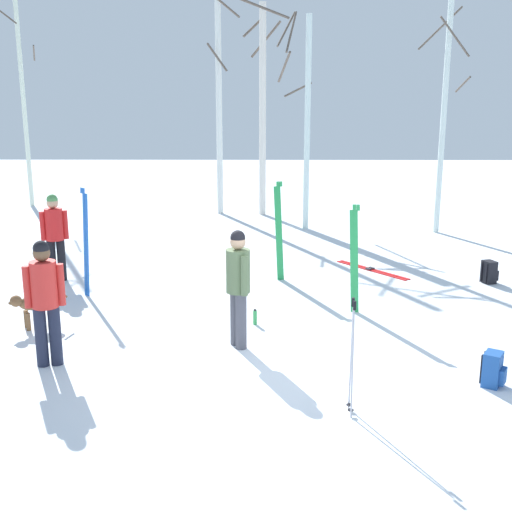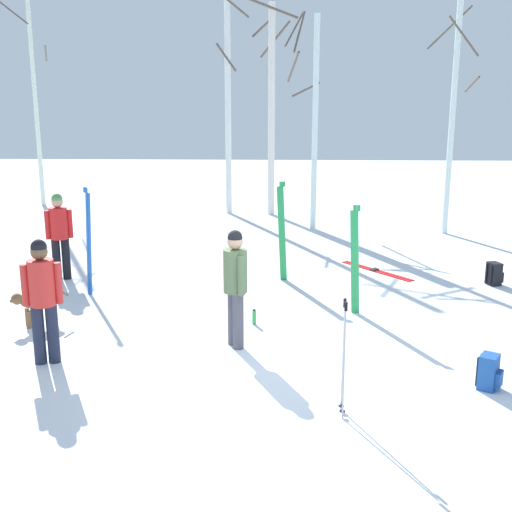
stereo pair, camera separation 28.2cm
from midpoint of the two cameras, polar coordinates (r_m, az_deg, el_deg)
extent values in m
plane|color=white|center=(8.43, 1.62, -10.63)|extent=(60.00, 60.00, 0.00)
cylinder|color=black|center=(13.16, -17.50, -0.35)|extent=(0.16, 0.16, 0.82)
cylinder|color=black|center=(13.15, -18.28, -0.42)|extent=(0.16, 0.16, 0.82)
cylinder|color=red|center=(13.01, -18.13, 2.69)|extent=(0.34, 0.34, 0.62)
sphere|color=tan|center=(12.94, -18.27, 4.52)|extent=(0.22, 0.22, 0.22)
sphere|color=#4C8C4C|center=(12.93, -18.29, 4.78)|extent=(0.21, 0.21, 0.21)
cylinder|color=red|center=(13.02, -17.20, 2.68)|extent=(0.10, 0.10, 0.56)
cylinder|color=red|center=(13.00, -19.04, 2.53)|extent=(0.10, 0.10, 0.56)
cylinder|color=#4C4C56|center=(9.16, -2.23, -5.83)|extent=(0.16, 0.16, 0.82)
cylinder|color=#4C4C56|center=(9.31, -2.69, -5.49)|extent=(0.16, 0.16, 0.82)
cylinder|color=#566B47|center=(9.02, -2.51, -1.34)|extent=(0.34, 0.34, 0.62)
sphere|color=tan|center=(8.92, -2.54, 1.26)|extent=(0.22, 0.22, 0.22)
sphere|color=black|center=(8.91, -2.54, 1.64)|extent=(0.21, 0.21, 0.21)
cylinder|color=#566B47|center=(8.84, -1.96, -1.79)|extent=(0.10, 0.10, 0.56)
cylinder|color=#566B47|center=(9.21, -3.03, -1.16)|extent=(0.10, 0.10, 0.56)
cylinder|color=#1E2338|center=(9.09, -19.43, -6.80)|extent=(0.16, 0.16, 0.82)
cylinder|color=#1E2338|center=(9.07, -18.29, -6.73)|extent=(0.16, 0.16, 0.82)
cylinder|color=red|center=(8.86, -19.22, -2.40)|extent=(0.34, 0.34, 0.62)
sphere|color=brown|center=(8.76, -19.43, 0.24)|extent=(0.22, 0.22, 0.22)
sphere|color=black|center=(8.75, -19.46, 0.63)|extent=(0.21, 0.21, 0.21)
cylinder|color=red|center=(8.88, -20.56, -2.61)|extent=(0.10, 0.10, 0.56)
cylinder|color=red|center=(8.85, -17.85, -2.44)|extent=(0.10, 0.10, 0.56)
ellipsoid|color=brown|center=(10.60, -19.49, -3.87)|extent=(0.63, 0.49, 0.26)
sphere|color=brown|center=(10.54, -21.31, -3.76)|extent=(0.18, 0.18, 0.18)
ellipsoid|color=brown|center=(10.54, -21.64, -3.91)|extent=(0.12, 0.10, 0.06)
cylinder|color=brown|center=(10.64, -17.68, -3.21)|extent=(0.18, 0.13, 0.17)
cylinder|color=brown|center=(10.58, -20.33, -5.51)|extent=(0.07, 0.07, 0.28)
cylinder|color=brown|center=(10.73, -20.48, -5.26)|extent=(0.07, 0.07, 0.28)
cylinder|color=brown|center=(10.65, -18.26, -5.23)|extent=(0.07, 0.07, 0.28)
cylinder|color=brown|center=(10.79, -18.44, -4.99)|extent=(0.07, 0.07, 0.28)
cube|color=green|center=(10.67, 7.82, -0.52)|extent=(0.15, 0.05, 1.74)
cube|color=green|center=(10.48, 7.98, 4.30)|extent=(0.06, 0.03, 0.10)
cube|color=green|center=(10.66, 8.14, -0.54)|extent=(0.15, 0.05, 1.74)
cube|color=green|center=(10.48, 8.31, 4.28)|extent=(0.06, 0.03, 0.10)
cube|color=green|center=(12.44, 1.27, 1.97)|extent=(0.16, 0.07, 1.87)
cube|color=green|center=(12.28, 1.29, 6.42)|extent=(0.06, 0.03, 0.10)
cube|color=green|center=(12.46, 1.53, 1.99)|extent=(0.16, 0.07, 1.87)
cube|color=green|center=(12.30, 1.56, 6.43)|extent=(0.06, 0.03, 0.10)
cube|color=blue|center=(11.84, -15.63, 0.91)|extent=(0.16, 0.15, 1.89)
cube|color=blue|center=(11.67, -15.94, 5.63)|extent=(0.06, 0.05, 0.10)
cube|color=blue|center=(11.80, -15.47, 0.87)|extent=(0.16, 0.15, 1.89)
cube|color=blue|center=(11.62, -15.78, 5.61)|extent=(0.06, 0.05, 0.10)
cube|color=red|center=(13.61, 9.82, -1.20)|extent=(1.23, 1.55, 0.02)
cube|color=#333338|center=(13.63, 9.67, -1.06)|extent=(0.12, 0.13, 0.03)
cube|color=red|center=(13.54, 9.53, -1.26)|extent=(1.23, 1.55, 0.02)
cube|color=#333338|center=(13.56, 9.38, -1.13)|extent=(0.12, 0.13, 0.03)
cylinder|color=#B2B2BC|center=(7.37, 7.35, -9.12)|extent=(0.02, 0.10, 1.26)
cylinder|color=black|center=(7.13, 7.52, -4.09)|extent=(0.04, 0.04, 0.10)
cylinder|color=black|center=(7.60, 7.22, -13.01)|extent=(0.07, 0.07, 0.01)
cylinder|color=#B2B2BC|center=(7.26, 7.47, -9.50)|extent=(0.02, 0.10, 1.26)
cylinder|color=black|center=(7.02, 7.64, -4.40)|extent=(0.04, 0.04, 0.10)
cylinder|color=black|center=(7.49, 7.33, -13.44)|extent=(0.07, 0.07, 0.01)
cube|color=#1E4C99|center=(8.55, 19.39, -9.48)|extent=(0.31, 0.33, 0.44)
cube|color=#1E4C99|center=(8.55, 20.22, -10.02)|extent=(0.15, 0.20, 0.20)
cube|color=black|center=(8.51, 18.52, -9.52)|extent=(0.04, 0.04, 0.37)
cube|color=black|center=(8.64, 18.76, -9.19)|extent=(0.04, 0.04, 0.37)
cube|color=black|center=(13.17, 19.44, -1.35)|extent=(0.27, 0.31, 0.44)
cube|color=black|center=(13.26, 19.86, -1.58)|extent=(0.12, 0.20, 0.20)
cube|color=black|center=(13.04, 19.22, -1.47)|extent=(0.03, 0.04, 0.37)
cube|color=black|center=(13.15, 18.85, -1.32)|extent=(0.03, 0.04, 0.37)
cylinder|color=green|center=(10.20, -0.88, -5.50)|extent=(0.06, 0.06, 0.23)
cylinder|color=black|center=(10.16, -0.88, -4.83)|extent=(0.04, 0.04, 0.02)
cylinder|color=silver|center=(22.52, -20.44, 14.06)|extent=(0.14, 0.14, 7.81)
cylinder|color=brown|center=(22.56, -19.50, 16.66)|extent=(0.34, 0.86, 0.44)
cylinder|color=brown|center=(22.24, -22.18, 19.54)|extent=(1.17, 0.62, 0.81)
cylinder|color=silver|center=(19.81, -3.75, 14.59)|extent=(0.18, 0.18, 7.52)
cylinder|color=brown|center=(19.56, -3.91, 17.23)|extent=(0.62, 0.10, 0.82)
cylinder|color=brown|center=(19.55, -3.27, 21.43)|extent=(0.90, 0.51, 0.68)
cylinder|color=silver|center=(19.57, 0.17, 12.68)|extent=(0.20, 0.20, 6.19)
cylinder|color=brown|center=(19.73, 2.10, 16.44)|extent=(0.36, 1.32, 0.84)
cylinder|color=brown|center=(19.01, 0.23, 21.19)|extent=(1.46, 0.11, 0.59)
cylinder|color=brown|center=(20.07, 0.46, 18.72)|extent=(0.93, 0.27, 1.05)
cylinder|color=brown|center=(19.98, -0.62, 19.75)|extent=(0.68, 0.60, 0.66)
cylinder|color=silver|center=(17.41, 4.11, 11.54)|extent=(0.15, 0.15, 5.60)
cylinder|color=brown|center=(17.59, 2.68, 19.30)|extent=(0.34, 0.95, 1.11)
cylinder|color=brown|center=(17.69, 2.24, 19.54)|extent=(0.54, 1.20, 0.99)
cylinder|color=brown|center=(17.75, 3.30, 14.57)|extent=(0.78, 0.53, 0.40)
cylinder|color=silver|center=(17.49, 15.90, 11.85)|extent=(0.15, 0.15, 6.08)
cylinder|color=brown|center=(17.18, 16.81, 18.19)|extent=(0.83, 0.13, 0.96)
cylinder|color=brown|center=(17.64, 17.48, 14.36)|extent=(0.12, 0.91, 0.39)
cylinder|color=brown|center=(18.09, 15.62, 18.95)|extent=(1.15, 0.23, 1.10)
camera|label=1|loc=(0.14, -90.78, -0.19)|focal=44.95mm
camera|label=2|loc=(0.14, 89.22, 0.19)|focal=44.95mm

